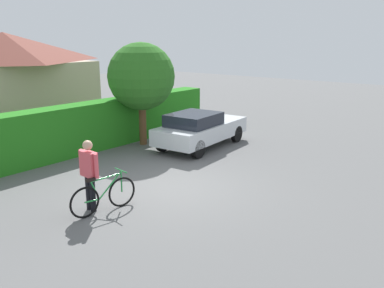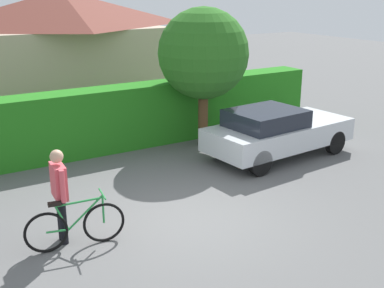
{
  "view_description": "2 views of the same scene",
  "coord_description": "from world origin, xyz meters",
  "px_view_note": "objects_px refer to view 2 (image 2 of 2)",
  "views": [
    {
      "loc": [
        -7.94,
        -7.15,
        4.0
      ],
      "look_at": [
        1.67,
        0.55,
        0.79
      ],
      "focal_mm": 38.41,
      "sensor_mm": 36.0,
      "label": 1
    },
    {
      "loc": [
        -4.52,
        -7.53,
        4.35
      ],
      "look_at": [
        0.5,
        0.68,
        1.27
      ],
      "focal_mm": 46.27,
      "sensor_mm": 36.0,
      "label": 2
    }
  ],
  "objects_px": {
    "parked_car_near": "(276,131)",
    "bicycle": "(76,226)",
    "person_rider": "(59,189)",
    "tree_kerbside": "(203,54)"
  },
  "relations": [
    {
      "from": "person_rider",
      "to": "parked_car_near",
      "type": "bearing_deg",
      "value": 14.05
    },
    {
      "from": "parked_car_near",
      "to": "bicycle",
      "type": "relative_size",
      "value": 2.43
    },
    {
      "from": "parked_car_near",
      "to": "bicycle",
      "type": "xyz_separation_m",
      "value": [
        -6.1,
        -1.87,
        -0.3
      ]
    },
    {
      "from": "person_rider",
      "to": "tree_kerbside",
      "type": "relative_size",
      "value": 0.45
    },
    {
      "from": "parked_car_near",
      "to": "person_rider",
      "type": "height_order",
      "value": "person_rider"
    },
    {
      "from": "person_rider",
      "to": "tree_kerbside",
      "type": "height_order",
      "value": "tree_kerbside"
    },
    {
      "from": "parked_car_near",
      "to": "person_rider",
      "type": "bearing_deg",
      "value": -165.95
    },
    {
      "from": "parked_car_near",
      "to": "person_rider",
      "type": "distance_m",
      "value": 6.43
    },
    {
      "from": "parked_car_near",
      "to": "bicycle",
      "type": "bearing_deg",
      "value": -162.95
    },
    {
      "from": "parked_car_near",
      "to": "person_rider",
      "type": "xyz_separation_m",
      "value": [
        -6.23,
        -1.56,
        0.31
      ]
    }
  ]
}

